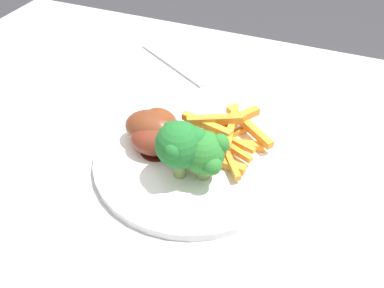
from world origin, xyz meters
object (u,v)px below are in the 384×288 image
at_px(chicken_drumstick_extra, 160,140).
at_px(chicken_drumstick_near, 155,129).
at_px(chicken_drumstick_far, 160,128).
at_px(carrot_fries_pile, 226,134).
at_px(broccoli_floret_middle, 204,153).
at_px(fork, 172,64).
at_px(dinner_plate, 192,158).
at_px(dining_table, 209,202).
at_px(broccoli_floret_front, 182,144).

bearing_deg(chicken_drumstick_extra, chicken_drumstick_near, 134.06).
bearing_deg(chicken_drumstick_far, carrot_fries_pile, 16.46).
bearing_deg(chicken_drumstick_near, carrot_fries_pile, 18.58).
height_order(broccoli_floret_middle, chicken_drumstick_extra, broccoli_floret_middle).
relative_size(chicken_drumstick_far, fork, 0.55).
relative_size(dinner_plate, carrot_fries_pile, 1.97).
xyz_separation_m(chicken_drumstick_far, chicken_drumstick_extra, (0.01, -0.02, -0.00)).
relative_size(dinner_plate, chicken_drumstick_extra, 2.13).
distance_m(dining_table, dinner_plate, 0.12).
relative_size(carrot_fries_pile, chicken_drumstick_far, 1.32).
bearing_deg(broccoli_floret_middle, chicken_drumstick_far, 152.56).
xyz_separation_m(dining_table, dinner_plate, (-0.02, -0.03, 0.11)).
bearing_deg(chicken_drumstick_far, dinner_plate, -10.99).
bearing_deg(chicken_drumstick_extra, carrot_fries_pile, 29.71).
distance_m(chicken_drumstick_far, fork, 0.24).
relative_size(chicken_drumstick_near, chicken_drumstick_extra, 1.03).
bearing_deg(broccoli_floret_middle, chicken_drumstick_near, 156.61).
distance_m(dining_table, carrot_fries_pile, 0.14).
distance_m(broccoli_floret_front, chicken_drumstick_near, 0.08).
bearing_deg(chicken_drumstick_far, broccoli_floret_middle, -27.44).
relative_size(broccoli_floret_middle, chicken_drumstick_far, 0.67).
bearing_deg(broccoli_floret_middle, chicken_drumstick_extra, 162.22).
xyz_separation_m(dinner_plate, chicken_drumstick_near, (-0.06, 0.01, 0.03)).
bearing_deg(broccoli_floret_middle, dining_table, 100.83).
bearing_deg(fork, chicken_drumstick_far, 141.11).
bearing_deg(chicken_drumstick_near, chicken_drumstick_extra, -45.94).
bearing_deg(fork, carrot_fries_pile, 162.19).
distance_m(carrot_fries_pile, chicken_drumstick_near, 0.10).
height_order(chicken_drumstick_near, chicken_drumstick_extra, chicken_drumstick_near).
distance_m(carrot_fries_pile, fork, 0.26).
relative_size(dinner_plate, broccoli_floret_middle, 3.92).
bearing_deg(chicken_drumstick_extra, dinner_plate, 11.82).
xyz_separation_m(broccoli_floret_middle, chicken_drumstick_far, (-0.08, 0.04, -0.02)).
distance_m(dining_table, chicken_drumstick_extra, 0.16).
bearing_deg(broccoli_floret_front, dinner_plate, 93.75).
height_order(broccoli_floret_front, fork, broccoli_floret_front).
bearing_deg(broccoli_floret_front, dining_table, 75.74).
relative_size(dinner_plate, chicken_drumstick_far, 2.61).
height_order(chicken_drumstick_near, fork, chicken_drumstick_near).
bearing_deg(carrot_fries_pile, broccoli_floret_front, -114.32).
bearing_deg(chicken_drumstick_near, broccoli_floret_front, -36.06).
bearing_deg(carrot_fries_pile, broccoli_floret_middle, -95.24).
bearing_deg(chicken_drumstick_extra, fork, 111.11).
relative_size(dinner_plate, broccoli_floret_front, 3.30).
xyz_separation_m(broccoli_floret_middle, fork, (-0.17, 0.26, -0.05)).
bearing_deg(dining_table, broccoli_floret_middle, -79.17).
height_order(broccoli_floret_middle, carrot_fries_pile, broccoli_floret_middle).
bearing_deg(fork, chicken_drumstick_near, 139.61).
distance_m(broccoli_floret_front, fork, 0.31).
bearing_deg(broccoli_floret_front, chicken_drumstick_extra, 147.49).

